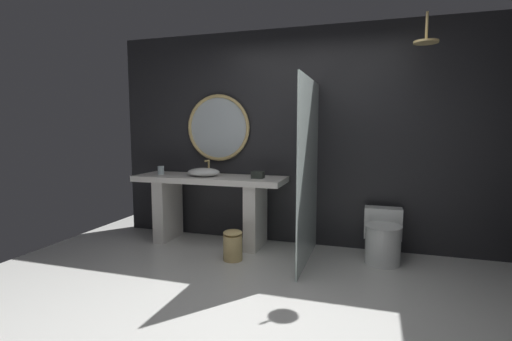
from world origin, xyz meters
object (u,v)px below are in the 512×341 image
(tumbler_cup, at_px, (161,170))
(rain_shower_head, at_px, (426,40))
(vessel_sink, at_px, (204,172))
(tissue_box, at_px, (258,175))
(round_wall_mirror, at_px, (218,128))
(toilet, at_px, (383,237))
(waste_bin, at_px, (233,245))

(tumbler_cup, relative_size, rain_shower_head, 0.37)
(vessel_sink, bearing_deg, tissue_box, 1.22)
(round_wall_mirror, relative_size, toilet, 1.49)
(round_wall_mirror, distance_m, toilet, 2.36)
(waste_bin, bearing_deg, toilet, 16.45)
(vessel_sink, bearing_deg, waste_bin, -39.90)
(round_wall_mirror, bearing_deg, rain_shower_head, -11.95)
(tumbler_cup, height_order, round_wall_mirror, round_wall_mirror)
(tumbler_cup, relative_size, toilet, 0.19)
(vessel_sink, xyz_separation_m, tumbler_cup, (-0.60, 0.01, 0.00))
(tumbler_cup, bearing_deg, vessel_sink, -0.58)
(vessel_sink, relative_size, waste_bin, 1.20)
(vessel_sink, relative_size, tumbler_cup, 3.75)
(waste_bin, bearing_deg, round_wall_mirror, 122.25)
(rain_shower_head, bearing_deg, vessel_sink, 175.67)
(tumbler_cup, height_order, toilet, tumbler_cup)
(rain_shower_head, bearing_deg, tumbler_cup, 176.42)
(toilet, xyz_separation_m, waste_bin, (-1.54, -0.46, -0.09))
(vessel_sink, relative_size, tissue_box, 2.98)
(tumbler_cup, distance_m, waste_bin, 1.43)
(toilet, relative_size, waste_bin, 1.70)
(tumbler_cup, distance_m, rain_shower_head, 3.29)
(tumbler_cup, bearing_deg, toilet, -0.23)
(tissue_box, height_order, round_wall_mirror, round_wall_mirror)
(round_wall_mirror, bearing_deg, tumbler_cup, -155.06)
(tissue_box, bearing_deg, toilet, -0.79)
(rain_shower_head, distance_m, waste_bin, 2.79)
(round_wall_mirror, xyz_separation_m, rain_shower_head, (2.34, -0.49, 0.82))
(toilet, bearing_deg, vessel_sink, 179.87)
(vessel_sink, xyz_separation_m, rain_shower_head, (2.40, -0.18, 1.36))
(toilet, distance_m, waste_bin, 1.61)
(vessel_sink, distance_m, waste_bin, 1.02)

